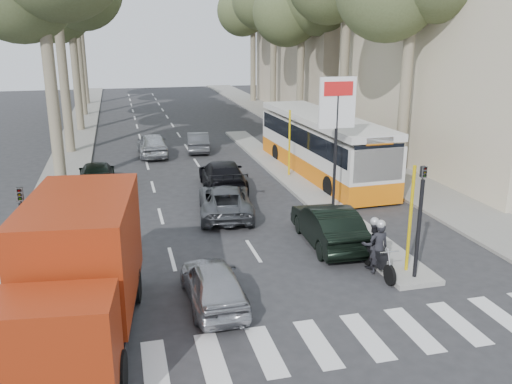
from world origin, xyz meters
TOP-DOWN VIEW (x-y plane):
  - ground at (0.00, 0.00)m, footprint 120.00×120.00m
  - sidewalk_right at (8.60, 25.00)m, footprint 3.20×70.00m
  - median_left at (-8.00, 28.00)m, footprint 2.40×64.00m
  - traffic_island at (3.25, 11.00)m, footprint 1.50×26.00m
  - building_far at (15.50, 34.00)m, footprint 11.00×20.00m
  - billboard at (3.25, 5.00)m, footprint 1.50×12.10m
  - traffic_light_island at (3.25, -1.50)m, footprint 0.16×0.41m
  - traffic_light_left at (-7.60, -1.00)m, footprint 0.16×0.41m
  - tree_r_e at (9.23, 42.11)m, footprint 7.40×7.20m
  - silver_hatchback at (-2.89, -1.39)m, footprint 1.56×3.70m
  - dark_hatchback at (1.80, 1.94)m, footprint 1.69×4.45m
  - queue_car_a at (-1.10, 6.00)m, footprint 2.66×4.74m
  - queue_car_b at (-0.50, 9.59)m, footprint 2.38×5.07m
  - queue_car_c at (-3.22, 17.90)m, footprint 1.74×4.18m
  - queue_car_d at (-0.34, 18.58)m, footprint 1.70×3.82m
  - queue_car_e at (-6.30, 11.75)m, footprint 1.82×4.22m
  - red_truck at (-6.27, -2.29)m, footprint 3.15×6.65m
  - city_bus at (5.08, 11.23)m, footprint 3.10×12.14m
  - motorcycle at (2.40, -0.57)m, footprint 0.76×2.12m
  - pedestrian_near at (8.21, 9.70)m, footprint 1.21×1.08m
  - pedestrian_far at (7.29, 9.73)m, footprint 1.21×0.62m

SIDE VIEW (x-z plane):
  - ground at x=0.00m, z-range 0.00..0.00m
  - sidewalk_right at x=8.60m, z-range 0.00..0.12m
  - median_left at x=-8.00m, z-range 0.00..0.12m
  - traffic_island at x=3.25m, z-range 0.00..0.16m
  - queue_car_e at x=-6.30m, z-range 0.00..1.21m
  - queue_car_d at x=-0.34m, z-range 0.00..1.22m
  - silver_hatchback at x=-2.89m, z-range 0.00..1.25m
  - queue_car_a at x=-1.10m, z-range 0.00..1.25m
  - queue_car_c at x=-3.22m, z-range 0.00..1.41m
  - queue_car_b at x=-0.50m, z-range 0.00..1.43m
  - dark_hatchback at x=1.80m, z-range 0.00..1.45m
  - motorcycle at x=2.40m, z-range -0.08..1.72m
  - pedestrian_far at x=7.29m, z-range 0.12..1.92m
  - pedestrian_near at x=8.21m, z-range 0.12..2.00m
  - city_bus at x=5.08m, z-range 0.09..3.26m
  - red_truck at x=-6.27m, z-range 0.10..3.52m
  - traffic_light_island at x=3.25m, z-range 0.69..4.29m
  - traffic_light_left at x=-7.60m, z-range 0.69..4.29m
  - billboard at x=3.25m, z-range 0.90..6.50m
  - building_far at x=15.50m, z-range 0.00..16.00m
  - tree_r_e at x=9.23m, z-range 3.33..17.43m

